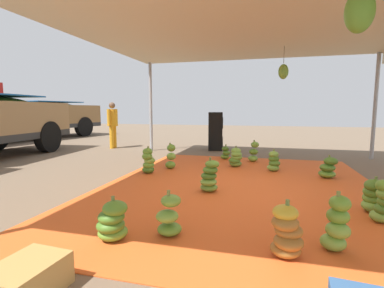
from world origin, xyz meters
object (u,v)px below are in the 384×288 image
object	(u,v)px
banana_bunch_12	(384,203)
banana_bunch_3	(274,162)
banana_bunch_0	(169,217)
banana_bunch_2	(328,168)
banana_bunch_8	(287,233)
banana_bunch_9	(112,222)
banana_bunch_4	(375,197)
banana_bunch_7	(171,157)
banana_bunch_6	(254,152)
banana_bunch_1	(148,162)
cargo_truck_far	(19,114)
banana_bunch_5	(337,225)
banana_bunch_13	(210,177)
crate_1	(26,280)
banana_bunch_10	(236,158)
speaker_stack	(216,131)
worker_0	(113,122)
banana_bunch_11	(226,153)

from	to	relation	value
banana_bunch_12	banana_bunch_3	bearing A→B (deg)	24.11
banana_bunch_0	banana_bunch_2	distance (m)	3.95
banana_bunch_8	banana_bunch_2	bearing A→B (deg)	-16.41
banana_bunch_9	banana_bunch_0	bearing A→B (deg)	-63.35
banana_bunch_0	banana_bunch_12	world-z (taller)	banana_bunch_12
banana_bunch_4	banana_bunch_7	world-z (taller)	banana_bunch_7
banana_bunch_6	banana_bunch_1	bearing A→B (deg)	133.15
banana_bunch_1	banana_bunch_7	world-z (taller)	banana_bunch_7
banana_bunch_0	banana_bunch_2	xyz separation A→B (m)	(3.27, -2.21, -0.01)
cargo_truck_far	banana_bunch_5	bearing A→B (deg)	-122.92
banana_bunch_4	banana_bunch_3	bearing A→B (deg)	28.02
banana_bunch_0	banana_bunch_1	xyz separation A→B (m)	(2.75, 1.43, 0.05)
banana_bunch_5	banana_bunch_0	bearing A→B (deg)	93.72
banana_bunch_13	crate_1	bearing A→B (deg)	165.27
banana_bunch_6	banana_bunch_13	distance (m)	3.04
banana_bunch_1	banana_bunch_10	bearing A→B (deg)	-55.53
banana_bunch_1	banana_bunch_12	xyz separation A→B (m)	(-1.77, -3.82, -0.01)
banana_bunch_0	banana_bunch_12	distance (m)	2.58
banana_bunch_1	banana_bunch_9	world-z (taller)	banana_bunch_1
banana_bunch_5	banana_bunch_12	distance (m)	1.12
banana_bunch_1	banana_bunch_3	xyz separation A→B (m)	(0.94, -2.61, -0.05)
banana_bunch_3	banana_bunch_12	world-z (taller)	banana_bunch_12
banana_bunch_1	banana_bunch_7	size ratio (longest dim) A/B	0.98
banana_bunch_12	speaker_stack	world-z (taller)	speaker_stack
banana_bunch_2	banana_bunch_13	xyz separation A→B (m)	(-1.52, 2.11, 0.05)
banana_bunch_2	speaker_stack	distance (m)	4.50
banana_bunch_7	banana_bunch_13	world-z (taller)	banana_bunch_7
banana_bunch_3	worker_0	bearing A→B (deg)	64.98
banana_bunch_3	cargo_truck_far	size ratio (longest dim) A/B	0.07
banana_bunch_0	banana_bunch_1	distance (m)	3.10
banana_bunch_6	banana_bunch_3	bearing A→B (deg)	-155.34
banana_bunch_5	banana_bunch_8	world-z (taller)	banana_bunch_5
banana_bunch_0	banana_bunch_3	size ratio (longest dim) A/B	1.03
banana_bunch_7	banana_bunch_10	xyz separation A→B (m)	(0.59, -1.44, -0.05)
banana_bunch_10	crate_1	size ratio (longest dim) A/B	0.96
banana_bunch_0	banana_bunch_12	size ratio (longest dim) A/B	0.87
banana_bunch_10	worker_0	xyz separation A→B (m)	(2.30, 4.61, 0.73)
banana_bunch_1	banana_bunch_4	distance (m)	4.09
banana_bunch_10	cargo_truck_far	bearing A→B (deg)	70.63
banana_bunch_1	banana_bunch_7	xyz separation A→B (m)	(0.61, -0.30, 0.00)
banana_bunch_8	cargo_truck_far	bearing A→B (deg)	54.98
banana_bunch_4	banana_bunch_8	bearing A→B (deg)	141.46
banana_bunch_4	banana_bunch_7	xyz separation A→B (m)	(2.00, 3.54, 0.05)
banana_bunch_5	banana_bunch_11	xyz separation A→B (m)	(4.83, 1.76, -0.09)
banana_bunch_11	worker_0	xyz separation A→B (m)	(1.30, 4.23, 0.78)
banana_bunch_2	banana_bunch_4	world-z (taller)	banana_bunch_4
banana_bunch_5	banana_bunch_2	bearing A→B (deg)	-9.55
crate_1	banana_bunch_8	bearing A→B (deg)	-60.72
banana_bunch_5	banana_bunch_3	bearing A→B (deg)	8.01
banana_bunch_4	crate_1	world-z (taller)	banana_bunch_4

